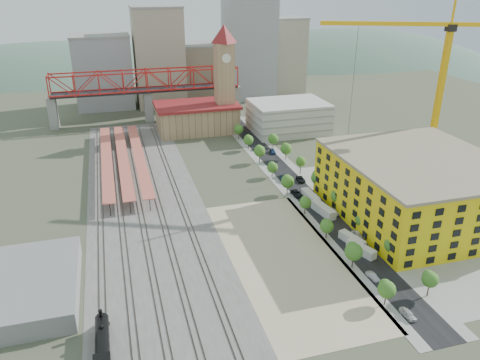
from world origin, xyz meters
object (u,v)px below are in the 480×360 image
object	(u,v)px
construction_building	(418,188)
tower_crane	(432,69)
car_0	(408,314)
locomotive	(103,355)
clock_tower	(224,69)
site_trailer_a	(361,249)
site_trailer_b	(352,240)
site_trailer_d	(310,197)
site_trailer_c	(323,210)

from	to	relation	value
construction_building	tower_crane	size ratio (longest dim) A/B	0.82
tower_crane	car_0	world-z (taller)	tower_crane
car_0	locomotive	bearing A→B (deg)	172.30
clock_tower	site_trailer_a	size ratio (longest dim) A/B	6.04
construction_building	car_0	distance (m)	50.16
construction_building	car_0	size ratio (longest dim) A/B	11.41
tower_crane	site_trailer_b	distance (m)	71.96
site_trailer_d	car_0	distance (m)	58.36
construction_building	site_trailer_c	bearing A→B (deg)	161.93
clock_tower	construction_building	size ratio (longest dim) A/B	1.03
locomotive	site_trailer_a	bearing A→B (deg)	17.93
locomotive	car_0	distance (m)	63.15
site_trailer_a	car_0	size ratio (longest dim) A/B	1.94
site_trailer_c	site_trailer_d	xyz separation A→B (m)	(0.00, 9.80, -0.06)
tower_crane	site_trailer_a	bearing A→B (deg)	-136.91
tower_crane	construction_building	bearing A→B (deg)	-125.80
construction_building	site_trailer_d	distance (m)	32.80
construction_building	site_trailer_b	bearing A→B (deg)	-159.63
clock_tower	locomotive	bearing A→B (deg)	-113.10
construction_building	site_trailer_c	distance (m)	28.51
construction_building	site_trailer_a	distance (m)	30.94
clock_tower	construction_building	world-z (taller)	clock_tower
clock_tower	car_0	size ratio (longest dim) A/B	11.72
tower_crane	site_trailer_c	size ratio (longest dim) A/B	6.18
locomotive	car_0	bearing A→B (deg)	-3.67
site_trailer_b	car_0	world-z (taller)	site_trailer_b
locomotive	car_0	xyz separation A→B (m)	(63.00, -4.04, -1.47)
locomotive	site_trailer_b	world-z (taller)	locomotive
site_trailer_a	site_trailer_d	xyz separation A→B (m)	(0.00, 32.89, 0.13)
clock_tower	site_trailer_d	size ratio (longest dim) A/B	5.45
tower_crane	site_trailer_b	size ratio (longest dim) A/B	7.17
construction_building	site_trailer_b	xyz separation A→B (m)	(-26.00, -9.65, -8.23)
site_trailer_a	site_trailer_d	bearing A→B (deg)	70.26
locomotive	site_trailer_c	xyz separation A→B (m)	(66.00, 44.45, -0.86)
tower_crane	site_trailer_d	size ratio (longest dim) A/B	6.46
tower_crane	site_trailer_a	world-z (taller)	tower_crane
locomotive	site_trailer_a	distance (m)	69.38
clock_tower	site_trailer_c	bearing A→B (deg)	-85.00
site_trailer_a	site_trailer_c	bearing A→B (deg)	70.26
site_trailer_a	site_trailer_c	size ratio (longest dim) A/B	0.86
site_trailer_a	locomotive	bearing A→B (deg)	178.19
site_trailer_b	site_trailer_c	bearing A→B (deg)	74.77
construction_building	site_trailer_b	size ratio (longest dim) A/B	5.89
tower_crane	site_trailer_a	xyz separation A→B (m)	(-47.53, -44.46, -36.87)
site_trailer_a	site_trailer_d	distance (m)	32.89
construction_building	site_trailer_b	world-z (taller)	construction_building
clock_tower	site_trailer_c	xyz separation A→B (m)	(8.00, -91.51, -27.33)
site_trailer_c	site_trailer_b	bearing A→B (deg)	-99.12
locomotive	car_0	world-z (taller)	locomotive
clock_tower	site_trailer_a	distance (m)	118.13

